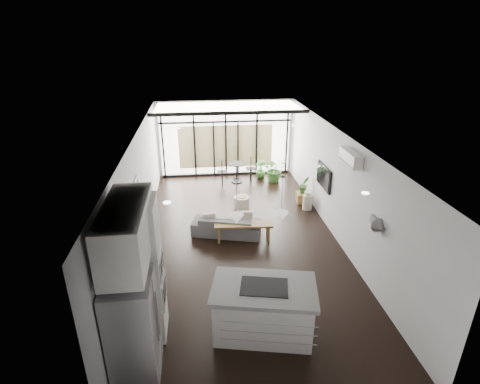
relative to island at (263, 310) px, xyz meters
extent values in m
cube|color=black|center=(-0.01, 3.29, -0.50)|extent=(5.00, 10.00, 0.00)
cube|color=white|center=(-0.01, 3.29, 2.30)|extent=(5.00, 10.00, 0.00)
cube|color=silver|center=(-2.51, 3.29, 0.90)|extent=(0.02, 10.00, 2.80)
cube|color=silver|center=(2.49, 3.29, 0.90)|extent=(0.02, 10.00, 2.80)
cube|color=silver|center=(-0.01, 8.29, 0.90)|extent=(5.00, 0.02, 2.80)
cube|color=silver|center=(-0.01, -1.71, 0.90)|extent=(5.00, 0.02, 2.80)
cube|color=black|center=(-0.01, 8.17, 0.90)|extent=(5.00, 0.20, 2.80)
cube|color=white|center=(-0.01, 7.29, 2.27)|extent=(4.70, 1.90, 0.06)
cube|color=beige|center=(-0.01, 8.24, 0.60)|extent=(3.50, 0.02, 1.60)
cube|color=silver|center=(0.00, 0.00, 0.00)|extent=(2.00, 1.43, 1.00)
cube|color=black|center=(0.00, 0.00, 0.50)|extent=(0.92, 0.70, 0.01)
cube|color=#929297|center=(-2.13, -0.66, 0.40)|extent=(0.69, 0.87, 1.79)
cube|color=silver|center=(-2.09, 0.24, 0.83)|extent=(0.68, 0.72, 2.65)
cube|color=silver|center=(-2.13, -0.21, 1.85)|extent=(0.62, 1.75, 0.86)
cone|color=white|center=(-0.41, 0.64, 1.52)|extent=(0.26, 0.26, 0.18)
cone|color=white|center=(0.39, 0.64, 1.52)|extent=(0.26, 0.26, 0.18)
imported|color=#47484A|center=(-0.37, 3.66, -0.14)|extent=(1.91, 0.99, 0.72)
cube|color=brown|center=(0.05, 3.28, -0.25)|extent=(1.54, 0.49, 0.49)
cylinder|color=#EDE0C8|center=(0.22, 5.18, -0.30)|extent=(0.62, 0.62, 0.39)
cube|color=brown|center=(2.24, 5.41, -0.34)|extent=(0.46, 0.46, 0.32)
imported|color=#366828|center=(1.69, 7.32, -0.14)|extent=(1.01, 1.08, 0.72)
imported|color=#366828|center=(1.24, 7.68, -0.31)|extent=(0.65, 0.79, 0.39)
imported|color=#366828|center=(2.24, 5.41, -0.05)|extent=(0.41, 0.62, 0.26)
cylinder|color=beige|center=(2.23, 4.91, -0.21)|extent=(0.31, 0.31, 0.58)
cube|color=black|center=(0.30, 7.39, -0.13)|extent=(1.61, 0.94, 0.73)
cube|color=black|center=(2.45, 4.29, 0.80)|extent=(0.05, 1.10, 0.65)
cube|color=white|center=(2.37, 2.49, 1.95)|extent=(0.22, 0.90, 0.30)
cube|color=black|center=(-2.48, 2.79, 1.05)|extent=(0.04, 0.70, 0.90)
camera|label=1|loc=(-1.02, -5.21, 4.59)|focal=28.00mm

